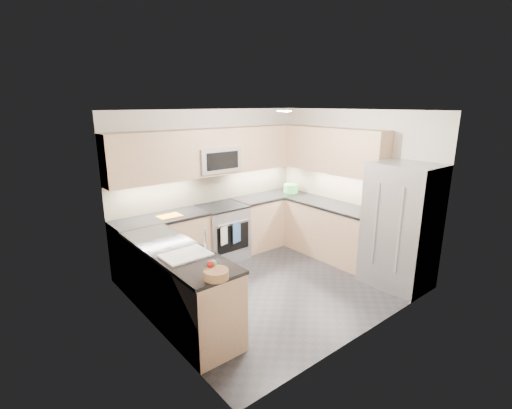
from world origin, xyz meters
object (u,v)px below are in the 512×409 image
at_px(utensil_bowl, 291,188).
at_px(fruit_basket, 216,274).
at_px(cutting_board, 170,216).
at_px(microwave, 216,159).
at_px(gas_range, 222,233).
at_px(refrigerator, 401,226).

relative_size(utensil_bowl, fruit_basket, 1.13).
height_order(utensil_bowl, cutting_board, utensil_bowl).
bearing_deg(microwave, gas_range, -90.00).
relative_size(gas_range, fruit_basket, 3.70).
height_order(refrigerator, fruit_basket, refrigerator).
bearing_deg(microwave, refrigerator, -60.38).
bearing_deg(cutting_board, utensil_bowl, -0.91).
bearing_deg(cutting_board, refrigerator, -44.78).
relative_size(refrigerator, cutting_board, 5.26).
bearing_deg(microwave, fruit_basket, -123.44).
relative_size(gas_range, utensil_bowl, 3.27).
relative_size(refrigerator, fruit_basket, 7.32).
bearing_deg(fruit_basket, cutting_board, 75.05).
bearing_deg(refrigerator, microwave, 119.62).
distance_m(gas_range, utensil_bowl, 1.65).
height_order(refrigerator, utensil_bowl, refrigerator).
distance_m(utensil_bowl, fruit_basket, 3.75).
distance_m(gas_range, refrigerator, 2.86).
bearing_deg(fruit_basket, utensil_bowl, 34.64).
relative_size(utensil_bowl, cutting_board, 0.81).
distance_m(microwave, fruit_basket, 2.88).
relative_size(refrigerator, utensil_bowl, 6.46).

